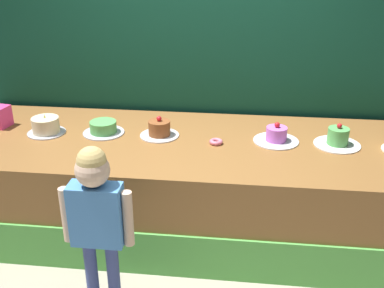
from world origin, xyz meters
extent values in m
plane|color=#ADA38E|center=(0.00, 0.00, 0.00)|extent=(12.00, 12.00, 0.00)
cube|color=brown|center=(0.00, 0.66, 0.39)|extent=(3.86, 1.32, 0.79)
cube|color=#59B24C|center=(0.00, -0.01, 0.18)|extent=(3.86, 0.02, 0.35)
cube|color=#144C38|center=(0.00, 1.42, 1.35)|extent=(4.24, 0.08, 2.71)
cylinder|color=#3F4C8C|center=(-0.50, -0.36, 0.26)|extent=(0.08, 0.08, 0.52)
cylinder|color=#3F4C8C|center=(-0.35, -0.36, 0.26)|extent=(0.08, 0.08, 0.52)
cube|color=#4C8CD8|center=(-0.42, -0.36, 0.72)|extent=(0.32, 0.15, 0.40)
cylinder|color=beige|center=(-0.62, -0.36, 0.71)|extent=(0.06, 0.06, 0.37)
cylinder|color=beige|center=(-0.23, -0.36, 0.71)|extent=(0.06, 0.06, 0.37)
sphere|color=beige|center=(-0.42, -0.36, 1.03)|extent=(0.21, 0.21, 0.21)
sphere|color=tan|center=(-0.42, -0.36, 1.08)|extent=(0.18, 0.18, 0.18)
torus|color=pink|center=(0.23, 0.64, 0.80)|extent=(0.10, 0.10, 0.03)
cylinder|color=silver|center=(-1.17, 0.69, 0.79)|extent=(0.31, 0.31, 0.01)
cylinder|color=beige|center=(-1.17, 0.69, 0.86)|extent=(0.22, 0.22, 0.13)
cone|color=#F2E566|center=(-1.17, 0.69, 0.94)|extent=(0.02, 0.02, 0.03)
cylinder|color=silver|center=(-0.70, 0.74, 0.79)|extent=(0.34, 0.34, 0.01)
cylinder|color=#59B259|center=(-0.70, 0.74, 0.84)|extent=(0.22, 0.22, 0.09)
cylinder|color=silver|center=(-0.23, 0.74, 0.79)|extent=(0.32, 0.32, 0.01)
cylinder|color=brown|center=(-0.23, 0.74, 0.85)|extent=(0.18, 0.18, 0.12)
sphere|color=red|center=(-0.23, 0.74, 0.94)|extent=(0.04, 0.04, 0.04)
cylinder|color=silver|center=(0.70, 0.74, 0.79)|extent=(0.36, 0.36, 0.01)
cylinder|color=#CC66D8|center=(0.70, 0.74, 0.85)|extent=(0.16, 0.16, 0.11)
sphere|color=red|center=(0.70, 0.74, 0.93)|extent=(0.04, 0.04, 0.04)
cylinder|color=white|center=(1.17, 0.72, 0.79)|extent=(0.36, 0.36, 0.01)
cylinder|color=#59B259|center=(1.17, 0.72, 0.86)|extent=(0.16, 0.16, 0.13)
sphere|color=red|center=(1.17, 0.72, 0.95)|extent=(0.04, 0.04, 0.04)
camera|label=1|loc=(0.43, -2.67, 2.26)|focal=43.31mm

